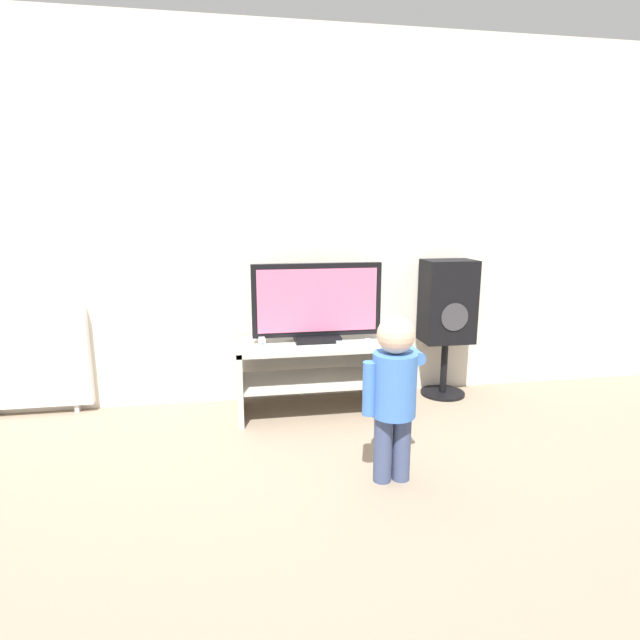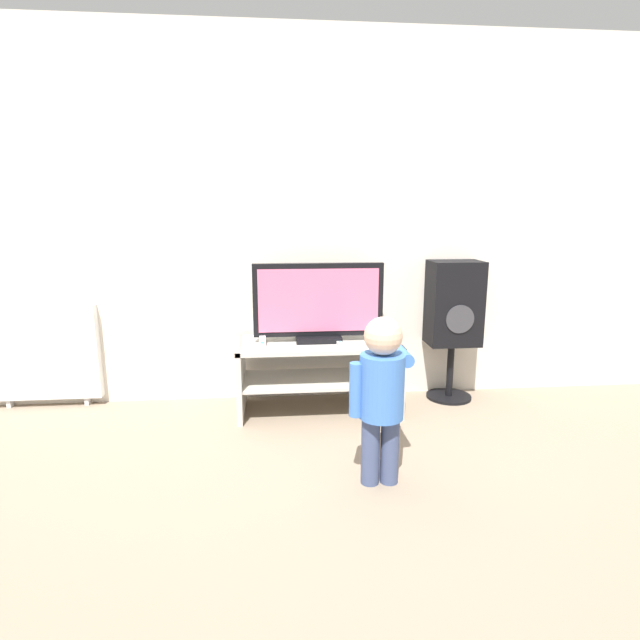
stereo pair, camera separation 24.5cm
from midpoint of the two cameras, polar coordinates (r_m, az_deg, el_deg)
The scene contains 10 objects.
ground_plane at distance 3.36m, azimuth 2.37°, elevation -11.80°, with size 16.00×16.00×0.00m, color gray.
wall_back at distance 3.63m, azimuth 1.34°, elevation 11.16°, with size 10.00×0.06×2.60m.
tv_stand at distance 3.47m, azimuth 1.88°, elevation -5.21°, with size 1.11×0.49×0.50m.
television at distance 3.39m, azimuth 1.88°, elevation 1.89°, with size 0.88×0.20×0.54m.
game_console at distance 3.39m, azimuth -4.52°, elevation -2.24°, with size 0.04×0.18×0.05m.
remote_primary at distance 3.37m, azimuth 7.78°, elevation -2.66°, with size 0.05×0.13×0.03m.
remote_secondary at distance 3.34m, azimuth 4.39°, elevation -2.72°, with size 0.05×0.13×0.03m.
child at distance 2.54m, azimuth 9.86°, elevation -7.58°, with size 0.33×0.49×0.87m.
speaker_tower at distance 3.77m, azimuth 16.85°, elevation 1.35°, with size 0.37×0.33×1.03m.
radiator at distance 3.97m, azimuth -27.58°, elevation -3.37°, with size 0.77×0.08×0.73m.
Camera 2 is at (-0.30, -3.06, 1.37)m, focal length 28.00 mm.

